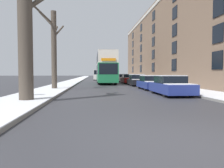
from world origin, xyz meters
name	(u,v)px	position (x,y,z in m)	size (l,w,h in m)	color
ground_plane	(188,140)	(0.00, 0.00, 0.00)	(320.00, 320.00, 0.00)	#38383D
sidewalk_left	(79,79)	(-5.71, 53.00, 0.08)	(2.88, 130.00, 0.16)	gray
sidewalk_right	(123,79)	(5.71, 53.00, 0.08)	(2.88, 130.00, 0.16)	gray
terrace_facade_right	(182,44)	(11.64, 28.36, 6.11)	(9.10, 49.41, 12.21)	#7A604C
bare_tree_left_0	(25,22)	(-5.39, 6.69, 3.99)	(2.48, 2.33, 8.25)	#4C4238
bare_tree_left_1	(54,47)	(-5.52, 15.13, 3.76)	(2.06, 3.79, 7.01)	#4C4238
double_decker_bus	(106,67)	(-0.23, 27.38, 2.48)	(2.55, 11.37, 4.39)	#1E7A47
parked_car_0	(171,86)	(3.18, 9.86, 0.63)	(1.88, 4.43, 1.35)	navy
parked_car_1	(150,83)	(3.18, 15.15, 0.61)	(1.74, 4.35, 1.32)	navy
parked_car_2	(137,80)	(3.18, 21.43, 0.64)	(1.79, 4.36, 1.38)	black
parked_car_3	(128,79)	(3.18, 27.75, 0.65)	(1.87, 4.30, 1.40)	maroon
parked_car_4	(123,78)	(3.18, 33.71, 0.64)	(1.72, 4.20, 1.38)	silver
oncoming_van	(98,75)	(-1.02, 43.94, 1.24)	(2.03, 4.92, 2.30)	white
pedestrian_left_sidewalk	(22,82)	(-6.22, 8.66, 0.96)	(0.38, 0.38, 1.75)	black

